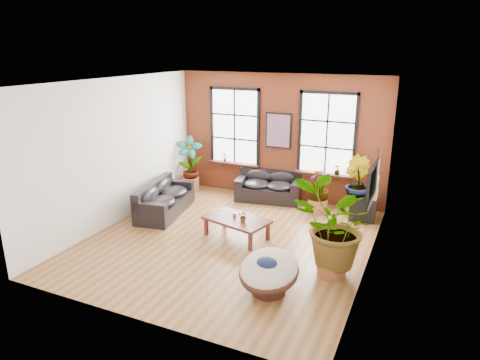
# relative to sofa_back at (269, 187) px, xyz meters

# --- Properties ---
(room) EXTENTS (6.04, 6.54, 3.54)m
(room) POSITION_rel_sofa_back_xyz_m (0.15, -2.76, 1.37)
(room) COLOR brown
(room) RESTS_ON ground
(sofa_back) EXTENTS (1.90, 1.14, 0.82)m
(sofa_back) POSITION_rel_sofa_back_xyz_m (0.00, 0.00, 0.00)
(sofa_back) COLOR black
(sofa_back) RESTS_ON ground
(sofa_left) EXTENTS (1.22, 2.18, 0.81)m
(sofa_left) POSITION_rel_sofa_back_xyz_m (-2.13, -2.12, -0.00)
(sofa_left) COLOR black
(sofa_left) RESTS_ON ground
(coffee_table) EXTENTS (1.60, 1.15, 0.56)m
(coffee_table) POSITION_rel_sofa_back_xyz_m (0.24, -2.70, 0.04)
(coffee_table) COLOR #4C1B1B
(coffee_table) RESTS_ON ground
(papasan_chair) EXTENTS (1.19, 1.20, 0.80)m
(papasan_chair) POSITION_rel_sofa_back_xyz_m (1.72, -4.55, 0.04)
(papasan_chair) COLOR #3D1E15
(papasan_chair) RESTS_ON ground
(poster) EXTENTS (0.74, 0.06, 0.98)m
(poster) POSITION_rel_sofa_back_xyz_m (0.15, 0.28, 1.58)
(poster) COLOR black
(poster) RESTS_ON room
(tv_wall_unit) EXTENTS (0.13, 1.86, 1.20)m
(tv_wall_unit) POSITION_rel_sofa_back_xyz_m (3.08, -2.31, 1.17)
(tv_wall_unit) COLOR black
(tv_wall_unit) RESTS_ON room
(media_box) EXTENTS (0.67, 0.57, 0.53)m
(media_box) POSITION_rel_sofa_back_xyz_m (2.68, -0.40, -0.11)
(media_box) COLOR black
(media_box) RESTS_ON ground
(pot_back_left) EXTENTS (0.70, 0.70, 0.41)m
(pot_back_left) POSITION_rel_sofa_back_xyz_m (-2.48, -0.19, -0.17)
(pot_back_left) COLOR #9A5A32
(pot_back_left) RESTS_ON ground
(pot_back_right) EXTENTS (0.55, 0.55, 0.33)m
(pot_back_right) POSITION_rel_sofa_back_xyz_m (2.44, -0.11, -0.20)
(pot_back_right) COLOR #9A5A32
(pot_back_right) RESTS_ON ground
(pot_right_wall) EXTENTS (0.72, 0.72, 0.41)m
(pot_right_wall) POSITION_rel_sofa_back_xyz_m (2.59, -3.49, -0.17)
(pot_right_wall) COLOR #9A5A32
(pot_right_wall) RESTS_ON ground
(pot_mid) EXTENTS (0.53, 0.53, 0.37)m
(pot_mid) POSITION_rel_sofa_back_xyz_m (1.52, -0.40, -0.19)
(pot_mid) COLOR #9A5A32
(pot_mid) RESTS_ON ground
(floor_plant_back_left) EXTENTS (0.94, 0.81, 1.51)m
(floor_plant_back_left) POSITION_rel_sofa_back_xyz_m (-2.46, -0.23, 0.53)
(floor_plant_back_left) COLOR #1F5115
(floor_plant_back_left) RESTS_ON ground
(floor_plant_back_right) EXTENTS (0.95, 0.97, 1.37)m
(floor_plant_back_right) POSITION_rel_sofa_back_xyz_m (2.41, -0.09, 0.46)
(floor_plant_back_right) COLOR #1F5115
(floor_plant_back_right) RESTS_ON ground
(floor_plant_right_wall) EXTENTS (1.96, 1.93, 1.65)m
(floor_plant_right_wall) POSITION_rel_sofa_back_xyz_m (2.57, -3.48, 0.61)
(floor_plant_right_wall) COLOR #1F5115
(floor_plant_right_wall) RESTS_ON ground
(floor_plant_mid) EXTENTS (0.69, 0.69, 1.07)m
(floor_plant_mid) POSITION_rel_sofa_back_xyz_m (1.50, -0.37, 0.31)
(floor_plant_mid) COLOR #1F5115
(floor_plant_mid) RESTS_ON ground
(table_plant) EXTENTS (0.25, 0.23, 0.25)m
(table_plant) POSITION_rel_sofa_back_xyz_m (0.45, -2.80, 0.22)
(table_plant) COLOR #1F5115
(table_plant) RESTS_ON coffee_table
(sill_plant_left) EXTENTS (0.17, 0.17, 0.27)m
(sill_plant_left) POSITION_rel_sofa_back_xyz_m (-1.50, 0.22, 0.66)
(sill_plant_left) COLOR #1F5115
(sill_plant_left) RESTS_ON room
(sill_plant_right) EXTENTS (0.19, 0.19, 0.27)m
(sill_plant_right) POSITION_rel_sofa_back_xyz_m (1.85, 0.22, 0.66)
(sill_plant_right) COLOR #1F5115
(sill_plant_right) RESTS_ON room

